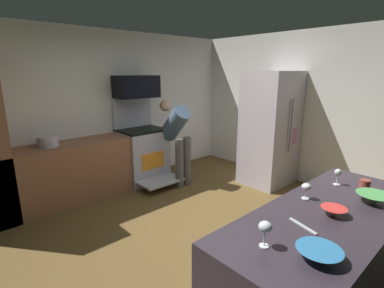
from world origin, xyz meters
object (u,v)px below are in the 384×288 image
at_px(wine_glass_mid, 265,228).
at_px(mug_coffee, 365,184).
at_px(stock_pot, 48,141).
at_px(mixing_bowl_prep, 319,254).
at_px(microwave, 137,87).
at_px(wine_glass_near, 306,187).
at_px(mixing_bowl_small, 374,198).
at_px(refrigerator, 270,129).
at_px(oven_range, 143,154).
at_px(mixing_bowl_large, 334,211).
at_px(wine_glass_far, 338,173).
at_px(person_cook, 177,135).

relative_size(wine_glass_mid, mug_coffee, 1.88).
height_order(wine_glass_mid, stock_pot, wine_glass_mid).
bearing_deg(mixing_bowl_prep, mug_coffee, 7.39).
xyz_separation_m(microwave, wine_glass_near, (-0.46, -3.33, -0.68)).
bearing_deg(mixing_bowl_small, refrigerator, 50.32).
relative_size(microwave, refrigerator, 0.38).
distance_m(oven_range, mixing_bowl_large, 3.57).
xyz_separation_m(oven_range, mixing_bowl_large, (-0.57, -3.50, 0.42)).
xyz_separation_m(mixing_bowl_large, wine_glass_near, (0.11, 0.27, 0.07)).
distance_m(microwave, refrigerator, 2.41).
relative_size(microwave, mixing_bowl_prep, 2.89).
height_order(mixing_bowl_prep, wine_glass_far, wine_glass_far).
bearing_deg(wine_glass_near, oven_range, 81.88).
xyz_separation_m(person_cook, wine_glass_near, (-0.84, -2.71, 0.13)).
bearing_deg(mixing_bowl_large, refrigerator, 41.81).
distance_m(oven_range, wine_glass_near, 3.30).
distance_m(oven_range, microwave, 1.17).
distance_m(mixing_bowl_small, mixing_bowl_prep, 1.04).
xyz_separation_m(refrigerator, stock_pot, (-3.14, 1.56, 0.01)).
xyz_separation_m(refrigerator, wine_glass_near, (-2.08, -1.69, 0.03)).
relative_size(person_cook, mixing_bowl_small, 5.35).
xyz_separation_m(oven_range, wine_glass_mid, (-1.28, -3.38, 0.52)).
bearing_deg(refrigerator, stock_pot, 153.57).
distance_m(wine_glass_mid, stock_pot, 3.41).
bearing_deg(wine_glass_mid, stock_pot, 94.00).
xyz_separation_m(mixing_bowl_large, mug_coffee, (0.70, 0.01, 0.01)).
distance_m(oven_range, wine_glass_far, 3.32).
height_order(refrigerator, mug_coffee, refrigerator).
distance_m(mixing_bowl_small, wine_glass_far, 0.40).
height_order(oven_range, mixing_bowl_small, oven_range).
height_order(person_cook, wine_glass_far, person_cook).
bearing_deg(mug_coffee, wine_glass_near, 156.16).
xyz_separation_m(microwave, wine_glass_mid, (-1.28, -3.48, -0.65)).
bearing_deg(wine_glass_far, mixing_bowl_prep, -162.65).
distance_m(person_cook, wine_glass_near, 2.84).
distance_m(microwave, mixing_bowl_prep, 4.00).
xyz_separation_m(person_cook, wine_glass_far, (-0.33, -2.76, 0.14)).
relative_size(mixing_bowl_large, mug_coffee, 2.08).
height_order(microwave, mixing_bowl_small, microwave).
relative_size(wine_glass_far, stock_pot, 0.55).
distance_m(refrigerator, mixing_bowl_small, 2.71).
height_order(oven_range, mixing_bowl_large, oven_range).
bearing_deg(person_cook, wine_glass_near, -107.19).
distance_m(mug_coffee, stock_pot, 3.87).
bearing_deg(wine_glass_mid, wine_glass_far, 4.38).
bearing_deg(microwave, mug_coffee, -87.95).
relative_size(microwave, wine_glass_mid, 4.46).
relative_size(oven_range, wine_glass_far, 9.64).
bearing_deg(person_cook, mixing_bowl_prep, -116.08).
relative_size(mixing_bowl_prep, wine_glass_far, 1.66).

